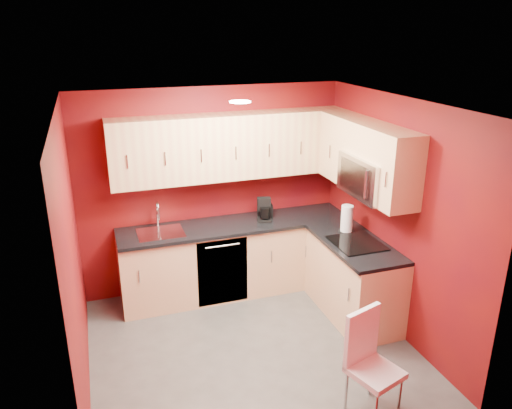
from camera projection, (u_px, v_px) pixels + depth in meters
floor at (251, 347)px, 5.17m from camera, size 3.20×3.20×0.00m
ceiling at (250, 105)px, 4.32m from camera, size 3.20×3.20×0.00m
wall_back at (212, 190)px, 6.08m from camera, size 3.20×0.00×3.20m
wall_front at (319, 320)px, 3.41m from camera, size 3.20×0.00×3.20m
wall_left at (73, 261)px, 4.26m from camera, size 0.00×3.00×3.00m
wall_right at (395, 217)px, 5.23m from camera, size 0.00×3.00×3.00m
base_cabinets_back at (236, 259)px, 6.15m from camera, size 2.80×0.60×0.87m
base_cabinets_right at (353, 280)px, 5.64m from camera, size 0.60×1.30×0.87m
countertop_back at (236, 225)px, 5.99m from camera, size 2.80×0.63×0.04m
countertop_right at (355, 244)px, 5.47m from camera, size 0.63×1.27×0.04m
upper_cabinets_back at (231, 146)px, 5.79m from camera, size 2.80×0.35×0.75m
upper_cabinets_right at (364, 150)px, 5.35m from camera, size 0.35×1.55×0.75m
microwave at (371, 177)px, 5.21m from camera, size 0.42×0.76×0.42m
cooktop at (357, 243)px, 5.43m from camera, size 0.50×0.55×0.01m
sink at (160, 229)px, 5.71m from camera, size 0.52×0.42×0.35m
dishwasher_front at (223, 272)px, 5.82m from camera, size 0.60×0.02×0.82m
downlight at (240, 102)px, 4.59m from camera, size 0.20×0.20×0.01m
coffee_maker at (264, 210)px, 6.02m from camera, size 0.21×0.25×0.27m
napkin_holder at (266, 210)px, 6.17m from camera, size 0.17×0.17×0.16m
paper_towel at (347, 219)px, 5.68m from camera, size 0.23×0.23×0.32m
dining_chair at (375, 367)px, 4.16m from camera, size 0.48×0.49×0.94m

